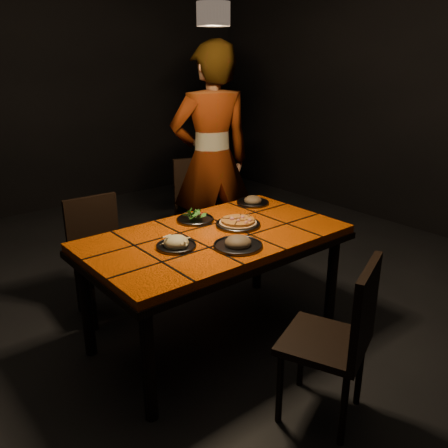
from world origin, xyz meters
TOP-DOWN VIEW (x-y plane):
  - room_shell at (0.00, 0.00)m, footprint 6.04×7.04m
  - dining_table at (0.00, 0.00)m, footprint 1.62×0.92m
  - chair_near at (0.02, -0.97)m, footprint 0.53×0.53m
  - chair_far_left at (-0.41, 0.83)m, footprint 0.41×0.41m
  - chair_far_right at (0.66, 1.03)m, footprint 0.54×0.54m
  - diner at (0.69, 0.93)m, footprint 0.80×0.64m
  - pendant_lamp at (0.00, 0.00)m, footprint 0.18×0.18m
  - plate_pizza at (0.21, 0.02)m, footprint 0.34×0.34m
  - plate_pasta at (-0.31, -0.03)m, footprint 0.23×0.23m
  - plate_salad at (0.05, 0.28)m, footprint 0.25×0.25m
  - plate_mushroom_a at (-0.03, -0.25)m, footprint 0.29×0.29m
  - plate_mushroom_b at (0.60, 0.31)m, footprint 0.24×0.24m

SIDE VIEW (x-z plane):
  - chair_far_left at x=-0.41m, z-range 0.06..0.91m
  - chair_near at x=0.02m, z-range 0.07..0.96m
  - chair_far_right at x=0.66m, z-range 0.07..1.02m
  - dining_table at x=0.00m, z-range 0.30..1.05m
  - plate_pizza at x=0.21m, z-range 0.75..0.79m
  - plate_pasta at x=-0.31m, z-range 0.73..0.81m
  - plate_mushroom_b at x=0.60m, z-range 0.73..0.81m
  - plate_mushroom_a at x=-0.03m, z-range 0.73..0.82m
  - plate_salad at x=0.05m, z-range 0.74..0.81m
  - diner at x=0.69m, z-range 0.00..1.91m
  - room_shell at x=0.00m, z-range -0.04..3.04m
  - pendant_lamp at x=0.00m, z-range 1.49..2.55m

